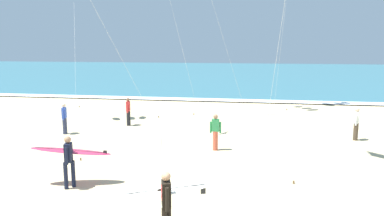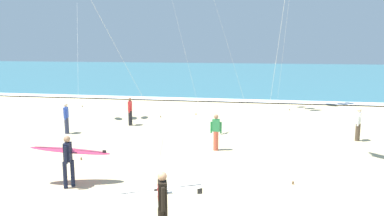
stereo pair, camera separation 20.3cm
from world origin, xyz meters
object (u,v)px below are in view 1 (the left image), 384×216
(surfer_lead, at_px, (166,196))
(bystander_red_top, at_px, (128,111))
(surfer_trailing, at_px, (70,155))
(bystander_green_top, at_px, (215,132))
(bystander_white_top, at_px, (356,124))
(bystander_blue_top, at_px, (64,118))

(surfer_lead, relative_size, bystander_red_top, 1.43)
(surfer_trailing, distance_m, bystander_green_top, 6.51)
(surfer_lead, height_order, surfer_trailing, same)
(bystander_white_top, bearing_deg, surfer_lead, -122.66)
(bystander_green_top, distance_m, bystander_blue_top, 8.12)
(surfer_trailing, height_order, bystander_red_top, surfer_trailing)
(bystander_white_top, bearing_deg, bystander_red_top, 173.50)
(bystander_blue_top, relative_size, bystander_white_top, 1.00)
(surfer_lead, relative_size, bystander_white_top, 1.43)
(bystander_blue_top, bearing_deg, surfer_trailing, -60.55)
(surfer_trailing, height_order, bystander_green_top, surfer_trailing)
(bystander_green_top, bearing_deg, surfer_trailing, -129.94)
(bystander_red_top, bearing_deg, bystander_blue_top, -135.41)
(bystander_green_top, distance_m, bystander_white_top, 7.06)
(bystander_red_top, xyz_separation_m, bystander_white_top, (11.86, -1.35, 0.00))
(surfer_lead, bearing_deg, surfer_trailing, 144.18)
(surfer_lead, bearing_deg, bystander_red_top, 112.95)
(surfer_lead, height_order, bystander_blue_top, surfer_lead)
(bystander_white_top, bearing_deg, bystander_blue_top, -175.41)
(bystander_green_top, bearing_deg, bystander_blue_top, 167.97)
(surfer_lead, height_order, bystander_green_top, surfer_lead)
(surfer_trailing, relative_size, bystander_blue_top, 1.66)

